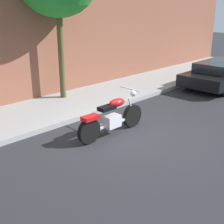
% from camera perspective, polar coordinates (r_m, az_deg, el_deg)
% --- Properties ---
extents(ground_plane, '(60.00, 60.00, 0.00)m').
position_cam_1_polar(ground_plane, '(8.27, 1.94, -4.10)').
color(ground_plane, '#28282D').
extents(sidewalk, '(24.87, 2.54, 0.14)m').
position_cam_1_polar(sidewalk, '(10.27, -9.77, 0.80)').
color(sidewalk, '#9B9B9B').
rests_on(sidewalk, ground).
extents(motorcycle, '(2.23, 0.70, 1.14)m').
position_cam_1_polar(motorcycle, '(8.10, -0.03, -1.11)').
color(motorcycle, black).
rests_on(motorcycle, ground).
extents(parked_car_black, '(4.31, 1.88, 1.03)m').
position_cam_1_polar(parked_car_black, '(13.74, 19.61, 6.77)').
color(parked_car_black, black).
rests_on(parked_car_black, ground).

